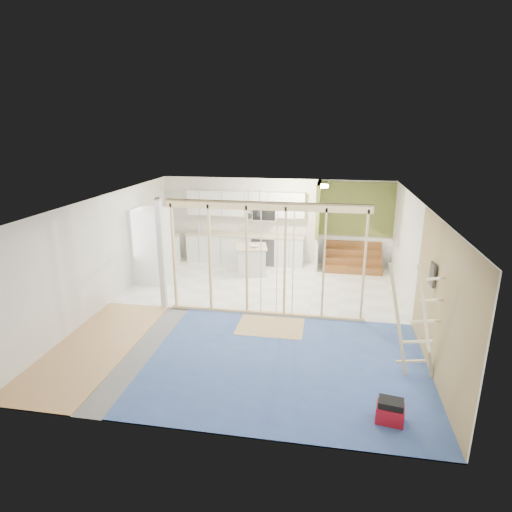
% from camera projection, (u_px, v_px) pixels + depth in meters
% --- Properties ---
extents(room, '(7.01, 8.01, 2.61)m').
position_uv_depth(room, '(252.00, 260.00, 9.37)').
color(room, slate).
rests_on(room, ground).
extents(floor_overlays, '(7.00, 8.00, 0.03)m').
position_uv_depth(floor_overlays, '(256.00, 313.00, 9.79)').
color(floor_overlays, white).
rests_on(floor_overlays, room).
extents(stud_frame, '(4.66, 0.14, 2.60)m').
position_uv_depth(stud_frame, '(242.00, 247.00, 9.32)').
color(stud_frame, '#E2BD8A').
rests_on(stud_frame, room).
extents(base_cabinets, '(4.45, 2.24, 0.93)m').
position_uv_depth(base_cabinets, '(220.00, 250.00, 13.04)').
color(base_cabinets, white).
rests_on(base_cabinets, room).
extents(upper_cabinets, '(3.60, 0.41, 0.85)m').
position_uv_depth(upper_cabinets, '(247.00, 205.00, 12.95)').
color(upper_cabinets, white).
rests_on(upper_cabinets, room).
extents(green_partition, '(2.25, 1.51, 2.60)m').
position_uv_depth(green_partition, '(343.00, 238.00, 12.58)').
color(green_partition, olive).
rests_on(green_partition, room).
extents(pot_rack, '(0.52, 0.52, 0.72)m').
position_uv_depth(pot_rack, '(254.00, 211.00, 10.99)').
color(pot_rack, black).
rests_on(pot_rack, room).
extents(sheathing_panel, '(0.02, 4.00, 2.60)m').
position_uv_depth(sheathing_panel, '(441.00, 307.00, 6.91)').
color(sheathing_panel, tan).
rests_on(sheathing_panel, room).
extents(electrical_panel, '(0.04, 0.30, 0.40)m').
position_uv_depth(electrical_panel, '(433.00, 274.00, 7.38)').
color(electrical_panel, '#3D3D42').
rests_on(electrical_panel, room).
extents(ceiling_light, '(0.32, 0.32, 0.08)m').
position_uv_depth(ceiling_light, '(322.00, 186.00, 11.60)').
color(ceiling_light, '#FFEABF').
rests_on(ceiling_light, room).
extents(fridge, '(0.94, 0.91, 2.03)m').
position_uv_depth(fridge, '(151.00, 246.00, 11.51)').
color(fridge, white).
rests_on(fridge, room).
extents(island, '(1.02, 1.02, 0.84)m').
position_uv_depth(island, '(252.00, 260.00, 12.25)').
color(island, silver).
rests_on(island, room).
extents(bowl, '(0.28, 0.28, 0.06)m').
position_uv_depth(bowl, '(255.00, 246.00, 12.00)').
color(bowl, beige).
rests_on(bowl, island).
extents(soap_bottle_a, '(0.13, 0.13, 0.32)m').
position_uv_depth(soap_bottle_a, '(198.00, 227.00, 13.26)').
color(soap_bottle_a, '#AAAFBE').
rests_on(soap_bottle_a, base_cabinets).
extents(soap_bottle_b, '(0.12, 0.12, 0.21)m').
position_uv_depth(soap_bottle_b, '(297.00, 234.00, 12.72)').
color(soap_bottle_b, silver).
rests_on(soap_bottle_b, base_cabinets).
extents(toolbox, '(0.43, 0.35, 0.37)m').
position_uv_depth(toolbox, '(390.00, 412.00, 6.14)').
color(toolbox, maroon).
rests_on(toolbox, room).
extents(ladder, '(1.07, 0.11, 1.98)m').
position_uv_depth(ladder, '(415.00, 322.00, 7.06)').
color(ladder, '#DEC787').
rests_on(ladder, room).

